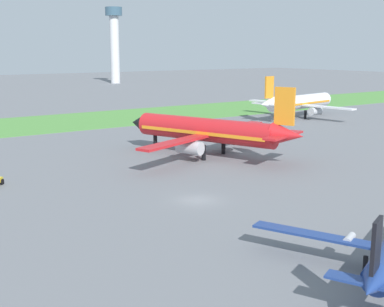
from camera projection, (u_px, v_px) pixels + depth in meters
The scene contains 5 objects.
ground_plane at pixel (197, 200), 55.82m from camera, with size 600.00×600.00×0.00m, color slate.
grass_taxiway_strip at pixel (17, 126), 110.05m from camera, with size 360.00×28.00×0.08m, color #549342.
airplane_midfield_jet at pixel (208, 131), 77.99m from camera, with size 29.93×29.71×11.04m.
airplane_parked_jet_far at pixel (299, 102), 122.33m from camera, with size 28.49×28.92×10.26m.
control_tower at pixel (114, 39), 245.43m from camera, with size 8.00×8.00×35.71m.
Camera 1 is at (-30.89, -43.94, 16.03)m, focal length 48.18 mm.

